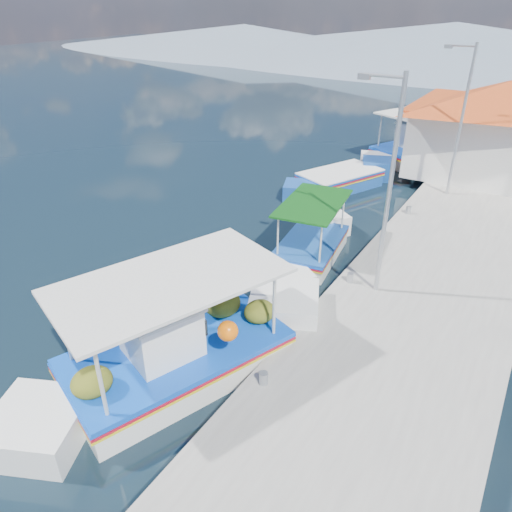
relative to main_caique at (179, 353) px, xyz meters
The scene contains 9 objects.
ground 3.68m from the main_caique, 116.26° to the left, with size 160.00×160.00×0.00m, color black.
quay 10.21m from the main_caique, 65.13° to the left, with size 5.00×44.00×0.50m, color #9C9992.
bollards 8.79m from the main_caique, 75.55° to the left, with size 0.20×17.20×0.30m.
main_caique is the anchor object (origin of this frame).
caique_green_canopy 6.95m from the main_caique, 88.91° to the left, with size 2.38×6.04×2.28m.
caique_blue_hull 13.93m from the main_caique, 97.29° to the left, with size 3.77×6.31×1.22m.
caique_far 20.02m from the main_caique, 89.95° to the left, with size 4.62×7.67×2.94m.
lamp_post_near 6.84m from the main_caique, 61.13° to the left, with size 1.21×0.14×6.00m.
lamp_post_far 14.92m from the main_caique, 78.50° to the left, with size 1.21×0.14×6.00m.
Camera 1 is at (7.85, -9.84, 8.05)m, focal length 33.65 mm.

